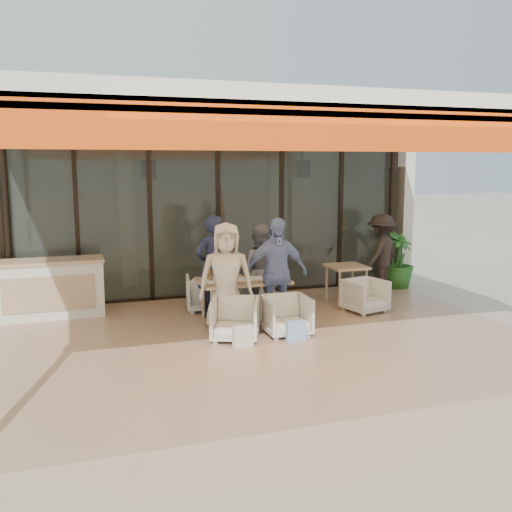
# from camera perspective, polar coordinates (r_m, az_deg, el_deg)

# --- Properties ---
(ground) EXTENTS (70.00, 70.00, 0.00)m
(ground) POSITION_cam_1_polar(r_m,az_deg,el_deg) (8.92, 1.22, -8.23)
(ground) COLOR #C6B293
(ground) RESTS_ON ground
(terrace_floor) EXTENTS (8.00, 6.00, 0.01)m
(terrace_floor) POSITION_cam_1_polar(r_m,az_deg,el_deg) (8.92, 1.22, -8.20)
(terrace_floor) COLOR tan
(terrace_floor) RESTS_ON ground
(terrace_structure) EXTENTS (8.00, 6.00, 3.40)m
(terrace_structure) POSITION_cam_1_polar(r_m,az_deg,el_deg) (8.28, 1.93, 13.19)
(terrace_structure) COLOR silver
(terrace_structure) RESTS_ON ground
(glass_storefront) EXTENTS (8.08, 0.10, 3.20)m
(glass_storefront) POSITION_cam_1_polar(r_m,az_deg,el_deg) (11.43, -3.80, 3.81)
(glass_storefront) COLOR #9EADA3
(glass_storefront) RESTS_ON ground
(interior_block) EXTENTS (9.05, 3.62, 3.52)m
(interior_block) POSITION_cam_1_polar(r_m,az_deg,el_deg) (13.64, -6.27, 7.31)
(interior_block) COLOR silver
(interior_block) RESTS_ON ground
(host_counter) EXTENTS (1.85, 0.65, 1.04)m
(host_counter) POSITION_cam_1_polar(r_m,az_deg,el_deg) (10.54, -19.94, -3.08)
(host_counter) COLOR silver
(host_counter) RESTS_ON ground
(dining_table) EXTENTS (1.50, 0.90, 0.93)m
(dining_table) POSITION_cam_1_polar(r_m,az_deg,el_deg) (9.65, -1.36, -2.67)
(dining_table) COLOR tan
(dining_table) RESTS_ON ground
(chair_far_left) EXTENTS (0.80, 0.77, 0.73)m
(chair_far_left) POSITION_cam_1_polar(r_m,az_deg,el_deg) (10.51, -5.01, -3.52)
(chair_far_left) COLOR white
(chair_far_left) RESTS_ON ground
(chair_far_right) EXTENTS (0.80, 0.77, 0.69)m
(chair_far_right) POSITION_cam_1_polar(r_m,az_deg,el_deg) (10.73, -0.63, -3.30)
(chair_far_right) COLOR white
(chair_far_right) RESTS_ON ground
(chair_near_left) EXTENTS (0.90, 0.87, 0.73)m
(chair_near_left) POSITION_cam_1_polar(r_m,az_deg,el_deg) (8.72, -2.10, -6.16)
(chair_near_left) COLOR white
(chair_near_left) RESTS_ON ground
(chair_near_right) EXTENTS (0.69, 0.65, 0.70)m
(chair_near_right) POSITION_cam_1_polar(r_m,az_deg,el_deg) (8.99, 3.07, -5.78)
(chair_near_right) COLOR white
(chair_near_right) RESTS_ON ground
(diner_navy) EXTENTS (0.77, 0.63, 1.80)m
(diner_navy) POSITION_cam_1_polar(r_m,az_deg,el_deg) (9.92, -4.38, -1.10)
(diner_navy) COLOR #1B243C
(diner_navy) RESTS_ON ground
(diner_grey) EXTENTS (0.94, 0.83, 1.63)m
(diner_grey) POSITION_cam_1_polar(r_m,az_deg,el_deg) (10.17, 0.22, -1.32)
(diner_grey) COLOR slate
(diner_grey) RESTS_ON ground
(diner_cream) EXTENTS (0.97, 0.74, 1.77)m
(diner_cream) POSITION_cam_1_polar(r_m,az_deg,el_deg) (9.07, -3.01, -2.19)
(diner_cream) COLOR beige
(diner_cream) RESTS_ON ground
(diner_periwinkle) EXTENTS (1.08, 0.49, 1.82)m
(diner_periwinkle) POSITION_cam_1_polar(r_m,az_deg,el_deg) (9.32, 1.98, -1.70)
(diner_periwinkle) COLOR #6E83B8
(diner_periwinkle) RESTS_ON ground
(tote_bag_cream) EXTENTS (0.30, 0.10, 0.34)m
(tote_bag_cream) POSITION_cam_1_polar(r_m,az_deg,el_deg) (8.41, -1.32, -8.11)
(tote_bag_cream) COLOR silver
(tote_bag_cream) RESTS_ON ground
(tote_bag_blue) EXTENTS (0.30, 0.10, 0.34)m
(tote_bag_blue) POSITION_cam_1_polar(r_m,az_deg,el_deg) (8.68, 4.03, -7.57)
(tote_bag_blue) COLOR #99BFD8
(tote_bag_blue) RESTS_ON ground
(side_table) EXTENTS (0.70, 0.70, 0.74)m
(side_table) POSITION_cam_1_polar(r_m,az_deg,el_deg) (11.09, 9.03, -1.47)
(side_table) COLOR tan
(side_table) RESTS_ON ground
(side_chair) EXTENTS (0.79, 0.76, 0.68)m
(side_chair) POSITION_cam_1_polar(r_m,az_deg,el_deg) (10.51, 10.86, -3.78)
(side_chair) COLOR white
(side_chair) RESTS_ON ground
(standing_woman) EXTENTS (1.23, 1.10, 1.66)m
(standing_woman) POSITION_cam_1_polar(r_m,az_deg,el_deg) (12.16, 12.39, 0.28)
(standing_woman) COLOR black
(standing_woman) RESTS_ON ground
(potted_palm) EXTENTS (0.94, 0.94, 1.24)m
(potted_palm) POSITION_cam_1_polar(r_m,az_deg,el_deg) (12.66, 14.01, -0.40)
(potted_palm) COLOR #1E5919
(potted_palm) RESTS_ON ground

